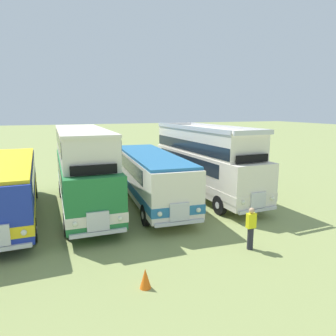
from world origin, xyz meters
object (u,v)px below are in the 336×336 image
(bus_eighth_in_row, at_px, (205,159))
(cone_near_end, at_px, (145,278))
(marshal_person, at_px, (251,228))
(bus_fifth_in_row, at_px, (8,185))
(bus_sixth_in_row, at_px, (83,166))
(bus_seventh_in_row, at_px, (151,175))

(bus_eighth_in_row, distance_m, cone_near_end, 11.38)
(bus_eighth_in_row, xyz_separation_m, marshal_person, (-1.85, -7.83, -1.47))
(bus_fifth_in_row, height_order, bus_sixth_in_row, bus_sixth_in_row)
(bus_sixth_in_row, height_order, cone_near_end, bus_sixth_in_row)
(bus_sixth_in_row, distance_m, bus_eighth_in_row, 7.57)
(marshal_person, bearing_deg, bus_fifth_in_row, 142.13)
(bus_fifth_in_row, xyz_separation_m, cone_near_end, (4.78, -8.62, -1.43))
(bus_fifth_in_row, xyz_separation_m, bus_eighth_in_row, (11.35, 0.44, 0.60))
(bus_seventh_in_row, bearing_deg, bus_fifth_in_row, 179.10)
(bus_fifth_in_row, distance_m, bus_seventh_in_row, 7.58)
(bus_fifth_in_row, height_order, bus_eighth_in_row, bus_eighth_in_row)
(cone_near_end, relative_size, marshal_person, 0.38)
(marshal_person, bearing_deg, cone_near_end, -165.29)
(bus_fifth_in_row, relative_size, cone_near_end, 16.55)
(cone_near_end, bearing_deg, bus_seventh_in_row, 71.80)
(bus_fifth_in_row, relative_size, bus_eighth_in_row, 1.03)
(bus_sixth_in_row, bearing_deg, bus_eighth_in_row, 2.61)
(bus_sixth_in_row, distance_m, marshal_person, 9.54)
(bus_seventh_in_row, relative_size, marshal_person, 5.88)
(bus_fifth_in_row, bearing_deg, bus_eighth_in_row, 2.22)
(bus_fifth_in_row, height_order, marshal_person, bus_fifth_in_row)
(bus_fifth_in_row, height_order, bus_seventh_in_row, same)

